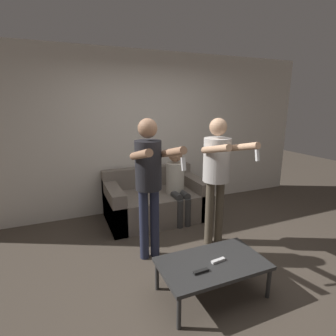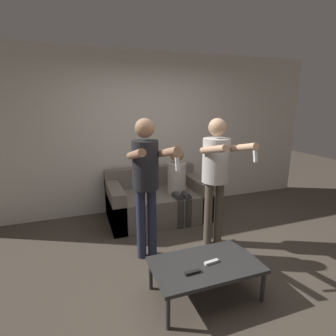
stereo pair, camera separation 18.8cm
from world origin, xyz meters
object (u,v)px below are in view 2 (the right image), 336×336
(person_seated, at_px, (178,182))
(remote_near, at_px, (193,272))
(couch, at_px, (157,201))
(remote_far, at_px, (211,262))
(person_standing_right, at_px, (216,168))
(coffee_table, at_px, (206,266))
(person_standing_left, at_px, (146,174))

(person_seated, xyz_separation_m, remote_near, (-0.57, -1.78, -0.29))
(couch, height_order, remote_far, couch)
(couch, height_order, person_standing_right, person_standing_right)
(coffee_table, relative_size, remote_far, 6.80)
(remote_far, bearing_deg, remote_near, -161.01)
(person_standing_left, bearing_deg, remote_far, -64.35)
(couch, xyz_separation_m, person_standing_right, (0.46, -1.08, 0.79))
(person_seated, bearing_deg, coffee_table, -102.87)
(person_standing_left, xyz_separation_m, coffee_table, (0.36, -0.83, -0.74))
(person_standing_left, distance_m, coffee_table, 1.17)
(remote_near, xyz_separation_m, remote_far, (0.24, 0.08, 0.00))
(person_standing_left, relative_size, remote_far, 11.10)
(coffee_table, xyz_separation_m, remote_far, (0.05, -0.02, 0.04))
(remote_near, bearing_deg, person_standing_right, 51.54)
(person_seated, relative_size, remote_far, 7.74)
(person_seated, height_order, coffee_table, person_seated)
(couch, distance_m, person_standing_left, 1.41)
(person_standing_left, height_order, remote_far, person_standing_left)
(couch, relative_size, remote_far, 10.31)
(person_standing_right, bearing_deg, remote_near, -128.46)
(person_standing_left, xyz_separation_m, remote_far, (0.41, -0.85, -0.70))
(person_standing_right, relative_size, remote_far, 10.99)
(person_standing_left, bearing_deg, person_standing_right, 0.37)
(coffee_table, bearing_deg, person_standing_right, 56.24)
(person_standing_left, relative_size, coffee_table, 1.63)
(coffee_table, xyz_separation_m, remote_near, (-0.19, -0.10, 0.04))
(person_standing_right, relative_size, remote_near, 11.11)
(couch, height_order, coffee_table, couch)
(person_standing_left, relative_size, person_standing_right, 1.01)
(person_standing_right, xyz_separation_m, person_seated, (-0.18, 0.84, -0.41))
(coffee_table, bearing_deg, remote_far, -18.68)
(person_standing_left, bearing_deg, coffee_table, -66.90)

